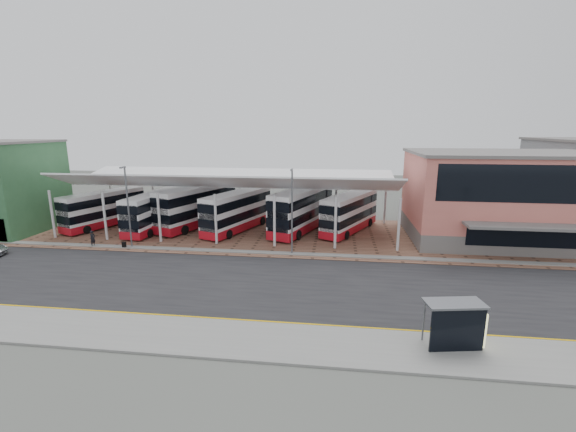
{
  "coord_description": "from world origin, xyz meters",
  "views": [
    {
      "loc": [
        5.96,
        -27.97,
        11.7
      ],
      "look_at": [
        1.55,
        6.91,
        3.55
      ],
      "focal_mm": 24.0,
      "sensor_mm": 36.0,
      "label": 1
    }
  ],
  "objects_px": {
    "bus_1": "(155,212)",
    "bus_4": "(302,210)",
    "bus_3": "(237,211)",
    "pedestrian": "(93,239)",
    "bus_2": "(197,206)",
    "bus_shelter": "(460,321)",
    "bus_5": "(350,213)",
    "terminal": "(501,196)",
    "bus_0": "(104,209)"
  },
  "relations": [
    {
      "from": "terminal",
      "to": "bus_2",
      "type": "distance_m",
      "value": 33.52
    },
    {
      "from": "bus_4",
      "to": "bus_3",
      "type": "bearing_deg",
      "value": -153.08
    },
    {
      "from": "bus_2",
      "to": "bus_4",
      "type": "xyz_separation_m",
      "value": [
        12.6,
        -0.4,
        0.01
      ]
    },
    {
      "from": "bus_1",
      "to": "bus_4",
      "type": "xyz_separation_m",
      "value": [
        16.93,
        1.73,
        0.29
      ]
    },
    {
      "from": "bus_2",
      "to": "bus_4",
      "type": "relative_size",
      "value": 0.99
    },
    {
      "from": "bus_3",
      "to": "pedestrian",
      "type": "height_order",
      "value": "bus_3"
    },
    {
      "from": "bus_5",
      "to": "bus_shelter",
      "type": "relative_size",
      "value": 3.13
    },
    {
      "from": "bus_1",
      "to": "pedestrian",
      "type": "xyz_separation_m",
      "value": [
        -3.15,
        -7.1,
        -1.3
      ]
    },
    {
      "from": "bus_0",
      "to": "pedestrian",
      "type": "height_order",
      "value": "bus_0"
    },
    {
      "from": "bus_4",
      "to": "pedestrian",
      "type": "xyz_separation_m",
      "value": [
        -20.08,
        -8.83,
        -1.59
      ]
    },
    {
      "from": "bus_shelter",
      "to": "bus_2",
      "type": "bearing_deg",
      "value": 124.45
    },
    {
      "from": "bus_1",
      "to": "bus_3",
      "type": "bearing_deg",
      "value": 9.42
    },
    {
      "from": "bus_0",
      "to": "bus_3",
      "type": "bearing_deg",
      "value": 21.66
    },
    {
      "from": "terminal",
      "to": "bus_0",
      "type": "distance_m",
      "value": 44.5
    },
    {
      "from": "pedestrian",
      "to": "bus_1",
      "type": "bearing_deg",
      "value": -11.73
    },
    {
      "from": "terminal",
      "to": "bus_0",
      "type": "height_order",
      "value": "terminal"
    },
    {
      "from": "bus_0",
      "to": "bus_2",
      "type": "xyz_separation_m",
      "value": [
        11.01,
        1.53,
        0.32
      ]
    },
    {
      "from": "pedestrian",
      "to": "bus_2",
      "type": "bearing_deg",
      "value": -26.84
    },
    {
      "from": "bus_2",
      "to": "bus_5",
      "type": "height_order",
      "value": "bus_2"
    },
    {
      "from": "bus_1",
      "to": "bus_3",
      "type": "relative_size",
      "value": 0.96
    },
    {
      "from": "bus_2",
      "to": "bus_shelter",
      "type": "distance_m",
      "value": 33.1
    },
    {
      "from": "terminal",
      "to": "bus_4",
      "type": "distance_m",
      "value": 20.96
    },
    {
      "from": "bus_4",
      "to": "terminal",
      "type": "bearing_deg",
      "value": 17.62
    },
    {
      "from": "terminal",
      "to": "bus_2",
      "type": "bearing_deg",
      "value": 177.74
    },
    {
      "from": "pedestrian",
      "to": "bus_5",
      "type": "bearing_deg",
      "value": -58.11
    },
    {
      "from": "bus_3",
      "to": "bus_shelter",
      "type": "xyz_separation_m",
      "value": [
        17.88,
        -22.41,
        -0.56
      ]
    },
    {
      "from": "terminal",
      "to": "bus_shelter",
      "type": "xyz_separation_m",
      "value": [
        -10.31,
        -22.36,
        -2.96
      ]
    },
    {
      "from": "bus_4",
      "to": "pedestrian",
      "type": "height_order",
      "value": "bus_4"
    },
    {
      "from": "bus_1",
      "to": "bus_4",
      "type": "relative_size",
      "value": 0.88
    },
    {
      "from": "bus_5",
      "to": "bus_shelter",
      "type": "bearing_deg",
      "value": -51.86
    },
    {
      "from": "bus_3",
      "to": "pedestrian",
      "type": "relative_size",
      "value": 6.7
    },
    {
      "from": "bus_0",
      "to": "bus_shelter",
      "type": "height_order",
      "value": "bus_0"
    },
    {
      "from": "terminal",
      "to": "bus_2",
      "type": "height_order",
      "value": "terminal"
    },
    {
      "from": "pedestrian",
      "to": "bus_shelter",
      "type": "height_order",
      "value": "bus_shelter"
    },
    {
      "from": "bus_2",
      "to": "pedestrian",
      "type": "relative_size",
      "value": 7.26
    },
    {
      "from": "bus_0",
      "to": "bus_5",
      "type": "relative_size",
      "value": 0.99
    },
    {
      "from": "bus_2",
      "to": "bus_3",
      "type": "relative_size",
      "value": 1.08
    },
    {
      "from": "bus_3",
      "to": "pedestrian",
      "type": "distance_m",
      "value": 15.07
    },
    {
      "from": "bus_0",
      "to": "pedestrian",
      "type": "distance_m",
      "value": 8.56
    },
    {
      "from": "bus_shelter",
      "to": "bus_3",
      "type": "bearing_deg",
      "value": 118.72
    },
    {
      "from": "terminal",
      "to": "bus_shelter",
      "type": "distance_m",
      "value": 24.8
    },
    {
      "from": "bus_1",
      "to": "bus_4",
      "type": "bearing_deg",
      "value": 10.14
    },
    {
      "from": "terminal",
      "to": "bus_4",
      "type": "bearing_deg",
      "value": 177.46
    },
    {
      "from": "bus_1",
      "to": "bus_2",
      "type": "distance_m",
      "value": 4.84
    },
    {
      "from": "bus_0",
      "to": "bus_1",
      "type": "relative_size",
      "value": 0.98
    },
    {
      "from": "bus_shelter",
      "to": "bus_5",
      "type": "bearing_deg",
      "value": 92.37
    },
    {
      "from": "bus_3",
      "to": "bus_2",
      "type": "bearing_deg",
      "value": -173.43
    },
    {
      "from": "bus_5",
      "to": "terminal",
      "type": "bearing_deg",
      "value": 21.41
    },
    {
      "from": "bus_1",
      "to": "pedestrian",
      "type": "relative_size",
      "value": 6.42
    },
    {
      "from": "bus_3",
      "to": "bus_4",
      "type": "relative_size",
      "value": 0.92
    }
  ]
}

